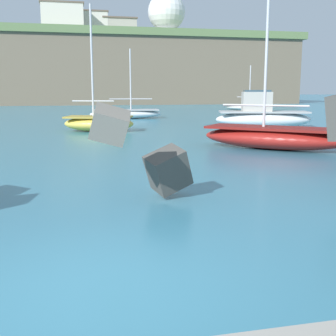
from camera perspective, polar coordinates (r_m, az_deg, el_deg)
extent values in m
plane|color=teal|center=(5.82, -10.52, -15.04)|extent=(400.00, 400.00, 0.00)
cube|color=slate|center=(8.28, -7.67, 5.68)|extent=(0.84, 0.75, 0.86)
cube|color=#4C4944|center=(9.94, -0.01, -0.26)|extent=(1.18, 1.02, 1.19)
ellipsoid|color=white|center=(29.24, 12.39, 6.23)|extent=(6.52, 3.68, 1.07)
cube|color=#ACACAC|center=(29.21, 12.42, 7.20)|extent=(6.00, 3.39, 0.10)
cube|color=#B7B2A8|center=(29.11, 11.56, 8.53)|extent=(2.13, 1.71, 1.25)
cube|color=#334C5B|center=(29.10, 11.61, 9.88)|extent=(1.91, 1.54, 0.12)
ellipsoid|color=#EAC64C|center=(26.43, -9.07, 5.75)|extent=(4.60, 3.19, 0.90)
cube|color=#AF9539|center=(26.40, -9.09, 6.63)|extent=(4.23, 2.94, 0.10)
cylinder|color=silver|center=(26.48, -9.97, 13.64)|extent=(0.12, 0.12, 6.41)
cylinder|color=silver|center=(26.44, -9.82, 8.66)|extent=(2.42, 0.83, 0.08)
ellipsoid|color=maroon|center=(18.80, 13.74, 3.82)|extent=(5.94, 5.51, 0.92)
cube|color=maroon|center=(18.76, 13.80, 5.09)|extent=(5.46, 5.07, 0.10)
cylinder|color=silver|center=(18.89, 12.85, 15.48)|extent=(0.12, 0.12, 6.71)
cylinder|color=silver|center=(18.82, 12.55, 8.03)|extent=(2.83, 2.46, 0.08)
ellipsoid|color=white|center=(37.86, -5.58, 7.06)|extent=(6.20, 1.97, 0.78)
cube|color=#ACACAC|center=(37.84, -5.59, 7.59)|extent=(5.71, 1.81, 0.10)
cylinder|color=silver|center=(37.85, -4.95, 11.52)|extent=(0.12, 0.12, 5.09)
cylinder|color=silver|center=(37.85, -4.91, 9.03)|extent=(3.68, 0.26, 0.08)
ellipsoid|color=beige|center=(53.31, 10.22, 7.82)|extent=(5.16, 5.81, 0.71)
cube|color=#9C9991|center=(53.30, 10.23, 8.16)|extent=(4.74, 5.34, 0.10)
cylinder|color=silver|center=(53.06, 10.72, 10.64)|extent=(0.12, 0.12, 4.57)
cylinder|color=silver|center=(53.07, 10.67, 9.15)|extent=(2.13, 2.75, 0.08)
cube|color=#756651|center=(93.14, -11.82, 11.93)|extent=(76.19, 44.31, 11.05)
cube|color=#667F4C|center=(93.54, -11.97, 15.68)|extent=(77.71, 45.19, 1.20)
cylinder|color=silver|center=(97.34, -0.20, 16.78)|extent=(5.98, 5.98, 2.54)
sphere|color=white|center=(98.07, -0.20, 19.82)|extent=(7.93, 7.93, 7.93)
cube|color=silver|center=(94.61, -10.48, 17.73)|extent=(7.78, 4.66, 5.57)
cube|color=#66564C|center=(95.05, -10.54, 19.48)|extent=(8.17, 4.90, 0.30)
cube|color=silver|center=(89.23, -13.67, 18.24)|extent=(7.74, 4.12, 6.06)
cube|color=#66564C|center=(89.74, -13.77, 20.24)|extent=(8.13, 4.33, 0.30)
cube|color=#B2ADA3|center=(96.43, -6.54, 17.35)|extent=(6.80, 7.40, 4.46)
cube|color=#66564C|center=(96.76, -6.57, 18.75)|extent=(7.14, 7.77, 0.30)
cube|color=beige|center=(98.54, -8.30, 17.16)|extent=(5.90, 6.47, 4.49)
cube|color=#66564C|center=(98.86, -8.34, 18.54)|extent=(6.20, 6.80, 0.30)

